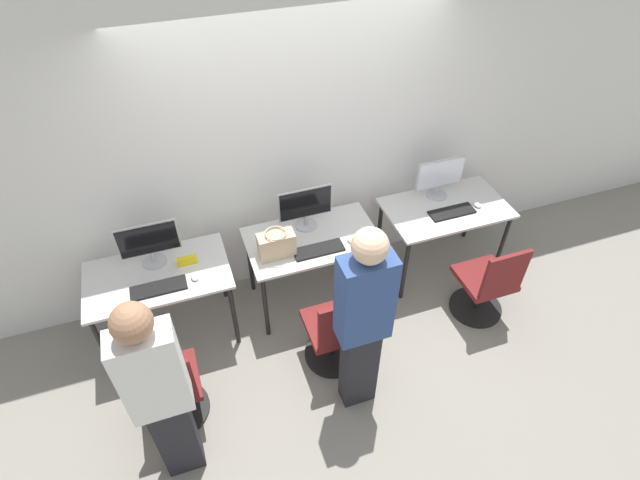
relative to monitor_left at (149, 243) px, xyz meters
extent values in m
plane|color=gray|center=(1.30, -0.48, -0.96)|extent=(20.00, 20.00, 0.00)
cube|color=silver|center=(1.30, 0.31, 0.44)|extent=(12.00, 0.05, 2.80)
cube|color=silver|center=(0.00, -0.15, -0.22)|extent=(1.13, 0.67, 0.02)
cylinder|color=black|center=(-0.52, -0.43, -0.60)|extent=(0.04, 0.04, 0.72)
cylinder|color=black|center=(0.52, -0.43, -0.60)|extent=(0.04, 0.04, 0.72)
cylinder|color=black|center=(-0.52, 0.14, -0.60)|extent=(0.04, 0.04, 0.72)
cylinder|color=black|center=(0.52, 0.14, -0.60)|extent=(0.04, 0.04, 0.72)
cylinder|color=#B2B2B7|center=(0.00, 0.00, -0.20)|extent=(0.19, 0.19, 0.01)
cylinder|color=#B2B2B7|center=(0.00, 0.00, -0.15)|extent=(0.04, 0.04, 0.10)
cube|color=#B2B2B7|center=(0.00, 0.00, 0.04)|extent=(0.48, 0.01, 0.29)
cube|color=black|center=(0.00, -0.01, 0.04)|extent=(0.45, 0.01, 0.27)
cube|color=black|center=(0.00, -0.31, -0.20)|extent=(0.43, 0.15, 0.02)
ellipsoid|color=silver|center=(0.28, -0.29, -0.19)|extent=(0.06, 0.09, 0.03)
cylinder|color=black|center=(-0.07, -0.92, -0.94)|extent=(0.48, 0.48, 0.03)
cylinder|color=black|center=(-0.07, -0.92, -0.75)|extent=(0.04, 0.04, 0.35)
cube|color=maroon|center=(-0.07, -0.92, -0.55)|extent=(0.44, 0.44, 0.05)
cube|color=maroon|center=(-0.07, -1.12, -0.31)|extent=(0.40, 0.04, 0.44)
cube|color=#232328|center=(-0.06, -1.34, -0.56)|extent=(0.25, 0.16, 0.79)
cube|color=white|center=(-0.06, -1.34, 0.18)|extent=(0.36, 0.20, 0.69)
sphere|color=#9E7051|center=(-0.06, -1.34, 0.64)|extent=(0.22, 0.22, 0.22)
cube|color=silver|center=(1.30, -0.15, -0.22)|extent=(1.13, 0.67, 0.02)
cylinder|color=black|center=(0.79, -0.43, -0.60)|extent=(0.04, 0.04, 0.72)
cylinder|color=black|center=(1.82, -0.43, -0.60)|extent=(0.04, 0.04, 0.72)
cylinder|color=black|center=(0.79, 0.14, -0.60)|extent=(0.04, 0.04, 0.72)
cylinder|color=black|center=(1.82, 0.14, -0.60)|extent=(0.04, 0.04, 0.72)
cylinder|color=#B2B2B7|center=(1.30, 0.03, -0.20)|extent=(0.19, 0.19, 0.01)
cylinder|color=#B2B2B7|center=(1.30, 0.03, -0.15)|extent=(0.04, 0.04, 0.10)
cube|color=#B2B2B7|center=(1.30, 0.03, 0.04)|extent=(0.48, 0.01, 0.29)
cube|color=black|center=(1.30, 0.02, 0.04)|extent=(0.45, 0.01, 0.27)
cube|color=black|center=(1.30, -0.31, -0.20)|extent=(0.43, 0.15, 0.02)
ellipsoid|color=silver|center=(1.60, -0.29, -0.19)|extent=(0.06, 0.09, 0.03)
cylinder|color=black|center=(1.25, -0.83, -0.94)|extent=(0.48, 0.48, 0.03)
cylinder|color=black|center=(1.25, -0.83, -0.75)|extent=(0.04, 0.04, 0.35)
cube|color=maroon|center=(1.25, -0.83, -0.55)|extent=(0.44, 0.44, 0.05)
cube|color=maroon|center=(1.25, -1.03, -0.31)|extent=(0.40, 0.04, 0.44)
cube|color=#232328|center=(1.30, -1.25, -0.55)|extent=(0.25, 0.16, 0.81)
cube|color=navy|center=(1.30, -1.25, 0.21)|extent=(0.36, 0.20, 0.71)
sphere|color=beige|center=(1.30, -1.25, 0.67)|extent=(0.23, 0.23, 0.23)
cube|color=silver|center=(2.60, -0.15, -0.22)|extent=(1.13, 0.67, 0.02)
cylinder|color=black|center=(2.09, -0.43, -0.60)|extent=(0.04, 0.04, 0.72)
cylinder|color=black|center=(3.12, -0.43, -0.60)|extent=(0.04, 0.04, 0.72)
cylinder|color=black|center=(2.09, 0.14, -0.60)|extent=(0.04, 0.04, 0.72)
cylinder|color=black|center=(3.12, 0.14, -0.60)|extent=(0.04, 0.04, 0.72)
cylinder|color=#B2B2B7|center=(2.60, 0.04, -0.20)|extent=(0.19, 0.19, 0.01)
cylinder|color=#B2B2B7|center=(2.60, 0.04, -0.15)|extent=(0.04, 0.04, 0.10)
cube|color=#B2B2B7|center=(2.60, 0.05, 0.04)|extent=(0.48, 0.01, 0.29)
cube|color=silver|center=(2.60, 0.04, 0.04)|extent=(0.45, 0.01, 0.27)
cube|color=black|center=(2.60, -0.24, -0.20)|extent=(0.43, 0.15, 0.02)
ellipsoid|color=silver|center=(2.87, -0.23, -0.19)|extent=(0.06, 0.09, 0.03)
cylinder|color=black|center=(2.68, -0.79, -0.94)|extent=(0.48, 0.48, 0.03)
cylinder|color=black|center=(2.68, -0.79, -0.75)|extent=(0.04, 0.04, 0.35)
cube|color=maroon|center=(2.68, -0.79, -0.55)|extent=(0.44, 0.44, 0.05)
cube|color=maroon|center=(2.68, -0.99, -0.31)|extent=(0.40, 0.04, 0.44)
cube|color=tan|center=(0.96, -0.25, -0.10)|extent=(0.30, 0.14, 0.22)
torus|color=tan|center=(0.96, -0.25, 0.03)|extent=(0.18, 0.18, 0.01)
cube|color=yellow|center=(0.25, -0.11, -0.17)|extent=(0.16, 0.03, 0.08)
camera|label=1|loc=(0.33, -3.15, 2.65)|focal=28.00mm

